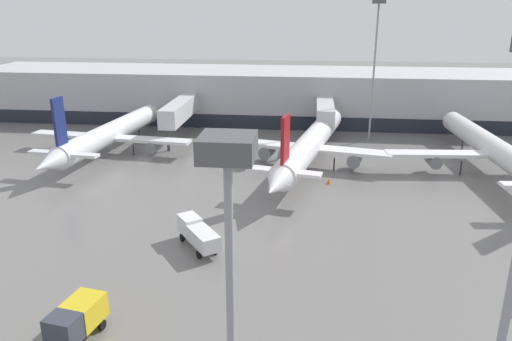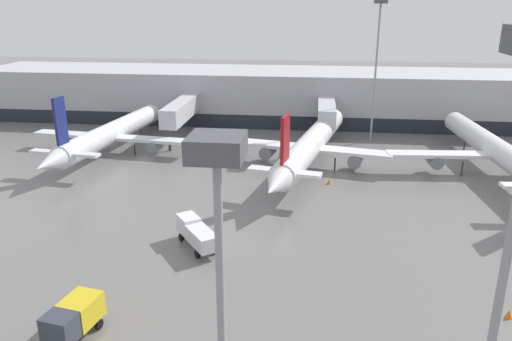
{
  "view_description": "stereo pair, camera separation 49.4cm",
  "coord_description": "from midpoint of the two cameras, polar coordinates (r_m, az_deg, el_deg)",
  "views": [
    {
      "loc": [
        -19.16,
        -28.93,
        20.82
      ],
      "look_at": [
        -24.92,
        23.19,
        3.0
      ],
      "focal_mm": 35.0,
      "sensor_mm": 36.0,
      "label": 1
    },
    {
      "loc": [
        -18.67,
        -28.88,
        20.82
      ],
      "look_at": [
        -24.92,
        23.19,
        3.0
      ],
      "focal_mm": 35.0,
      "sensor_mm": 36.0,
      "label": 2
    }
  ],
  "objects": [
    {
      "name": "service_truck_1",
      "position": [
        44.78,
        -6.51,
        -7.07
      ],
      "size": [
        4.87,
        5.75,
        2.33
      ],
      "rotation": [
        0.0,
        0.0,
        2.21
      ],
      "color": "silver",
      "rests_on": "ground_plane"
    },
    {
      "name": "traffic_cone_2",
      "position": [
        40.06,
        27.26,
        -14.36
      ],
      "size": [
        0.52,
        0.52,
        0.62
      ],
      "color": "orange",
      "rests_on": "ground_plane"
    },
    {
      "name": "parked_jet_1",
      "position": [
        69.45,
        26.08,
        2.01
      ],
      "size": [
        27.47,
        38.48,
        10.31
      ],
      "rotation": [
        0.0,
        0.0,
        1.65
      ],
      "color": "white",
      "rests_on": "ground_plane"
    },
    {
      "name": "parked_jet_0",
      "position": [
        74.95,
        -16.07,
        4.09
      ],
      "size": [
        24.36,
        33.9,
        10.06
      ],
      "rotation": [
        0.0,
        0.0,
        1.45
      ],
      "color": "silver",
      "rests_on": "ground_plane"
    },
    {
      "name": "terminal_building",
      "position": [
        94.09,
        18.36,
        7.83
      ],
      "size": [
        160.0,
        31.08,
        9.0
      ],
      "color": "#B2B2B7",
      "rests_on": "ground_plane"
    },
    {
      "name": "parked_jet_2",
      "position": [
        66.09,
        6.54,
        3.02
      ],
      "size": [
        21.25,
        37.86,
        9.56
      ],
      "rotation": [
        0.0,
        0.0,
        1.36
      ],
      "color": "white",
      "rests_on": "ground_plane"
    },
    {
      "name": "traffic_cone_1",
      "position": [
        60.53,
        8.58,
        -1.23
      ],
      "size": [
        0.52,
        0.52,
        0.67
      ],
      "color": "orange",
      "rests_on": "ground_plane"
    },
    {
      "name": "apron_light_mast_1",
      "position": [
        78.39,
        14.01,
        15.07
      ],
      "size": [
        1.8,
        1.8,
        21.31
      ],
      "color": "gray",
      "rests_on": "ground_plane"
    },
    {
      "name": "service_truck_0",
      "position": [
        35.41,
        -19.75,
        -15.49
      ],
      "size": [
        2.73,
        4.45,
        2.49
      ],
      "rotation": [
        0.0,
        0.0,
        4.53
      ],
      "color": "gold",
      "rests_on": "ground_plane"
    },
    {
      "name": "traffic_cone_0",
      "position": [
        73.63,
        -21.48,
        1.27
      ],
      "size": [
        0.37,
        0.37,
        0.65
      ],
      "color": "orange",
      "rests_on": "ground_plane"
    },
    {
      "name": "apron_light_mast_5",
      "position": [
        17.13,
        -3.45,
        -7.0
      ],
      "size": [
        1.8,
        1.8,
        16.78
      ],
      "color": "gray",
      "rests_on": "ground_plane"
    }
  ]
}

